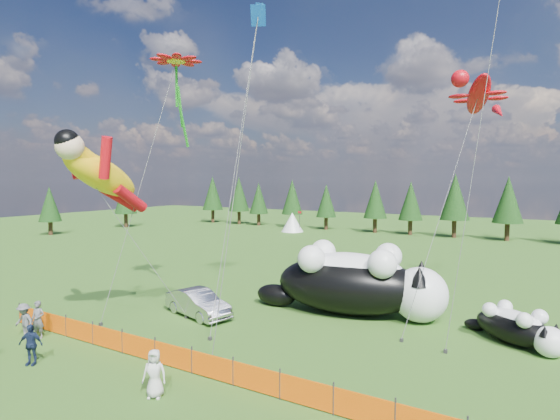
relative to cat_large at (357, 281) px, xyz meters
The scene contains 16 objects.
ground 8.61m from the cat_large, 117.92° to the right, with size 160.00×160.00×0.00m, color #11390A.
safety_fence 11.23m from the cat_large, 110.68° to the right, with size 22.06×0.06×1.10m.
tree_line 37.84m from the cat_large, 95.98° to the left, with size 90.00×4.00×8.00m, color black, non-canonical shape.
festival_tents 33.34m from the cat_large, 77.76° to the left, with size 50.00×3.20×2.80m, color white, non-canonical shape.
cat_large is the anchor object (origin of this frame).
cat_small 8.07m from the cat_large, ahead, with size 4.41×3.49×1.79m.
car 8.99m from the cat_large, 147.88° to the right, with size 1.56×4.48×1.48m, color #B8B8BD.
spectator_a 16.40m from the cat_large, 136.82° to the right, with size 0.66×0.43×1.81m, color #515156.
spectator_c 16.07m from the cat_large, 125.12° to the right, with size 0.99×0.51×1.69m, color #16213D.
spectator_d 17.01m from the cat_large, 136.93° to the right, with size 1.11×0.57×1.72m, color #515156.
spectator_e 12.85m from the cat_large, 102.68° to the right, with size 0.83×0.54×1.70m, color beige.
superhero_kite 14.75m from the cat_large, 140.13° to the right, with size 4.99×5.99×10.68m.
gecko_kite 12.83m from the cat_large, 41.40° to the left, with size 4.56×11.21×14.76m.
flower_kite 16.20m from the cat_large, 157.94° to the right, with size 3.30×6.35×15.09m.
diamond_kite_a 16.28m from the cat_large, behind, with size 2.56×8.07×19.69m.
diamond_kite_c 14.35m from the cat_large, 97.37° to the right, with size 2.21×1.52×14.73m.
Camera 1 is at (12.36, -15.63, 7.61)m, focal length 28.00 mm.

